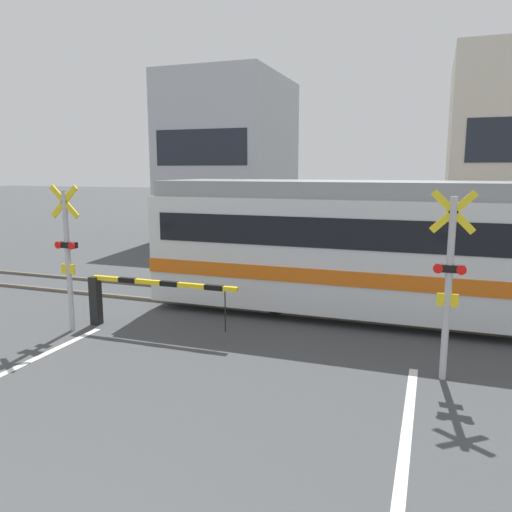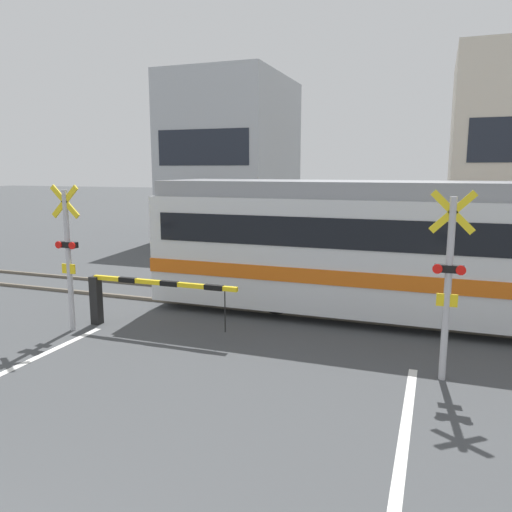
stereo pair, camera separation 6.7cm
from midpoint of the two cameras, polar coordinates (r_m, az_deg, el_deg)
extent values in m
cube|color=#6B6051|center=(11.80, 2.45, -6.41)|extent=(50.00, 0.10, 0.08)
cube|color=#6B6051|center=(13.12, 4.35, -4.74)|extent=(50.00, 0.10, 0.08)
cube|color=silver|center=(11.76, 26.79, -0.34)|extent=(15.59, 2.70, 2.50)
cube|color=gray|center=(11.62, 27.34, 6.61)|extent=(15.44, 2.38, 0.36)
cube|color=orange|center=(11.82, 26.65, -2.13)|extent=(15.61, 2.76, 0.32)
cube|color=black|center=(11.68, 27.01, 2.37)|extent=(14.97, 2.75, 0.64)
cube|color=black|center=(13.22, -8.87, 4.09)|extent=(0.03, 1.89, 0.80)
cylinder|color=black|center=(11.70, 2.52, -4.81)|extent=(0.76, 0.12, 0.76)
cylinder|color=black|center=(13.04, 4.42, -3.30)|extent=(0.76, 0.12, 0.76)
cube|color=black|center=(11.45, -17.64, -4.84)|extent=(0.20, 0.20, 1.06)
cube|color=yellow|center=(10.41, -10.49, -3.05)|extent=(3.33, 0.09, 0.09)
cube|color=black|center=(10.85, -14.29, -2.67)|extent=(0.40, 0.10, 0.10)
cube|color=black|center=(10.33, -9.69, -3.13)|extent=(0.40, 0.10, 0.10)
cube|color=black|center=(9.88, -4.64, -3.61)|extent=(0.40, 0.10, 0.10)
cylinder|color=black|center=(9.91, -3.37, -6.38)|extent=(0.02, 0.02, 0.84)
cube|color=black|center=(14.42, 19.84, -1.97)|extent=(0.20, 0.20, 1.06)
cube|color=yellow|center=(14.42, 13.35, 0.44)|extent=(3.33, 0.09, 0.09)
cube|color=black|center=(14.35, 16.64, 0.25)|extent=(0.40, 0.10, 0.10)
cube|color=black|center=(14.44, 12.69, 0.48)|extent=(0.40, 0.10, 0.10)
cube|color=black|center=(14.60, 8.81, 0.70)|extent=(0.40, 0.10, 0.10)
cylinder|color=black|center=(14.73, 7.87, -1.06)|extent=(0.02, 0.02, 0.84)
cylinder|color=#B2B2B7|center=(10.96, -20.44, -0.61)|extent=(0.11, 0.11, 2.94)
cube|color=yellow|center=(10.82, -20.83, 5.83)|extent=(0.68, 0.04, 0.68)
cube|color=yellow|center=(10.82, -20.83, 5.83)|extent=(0.68, 0.04, 0.68)
cube|color=black|center=(10.91, -20.55, 1.21)|extent=(0.44, 0.12, 0.12)
cylinder|color=red|center=(10.96, -21.48, 1.20)|extent=(0.15, 0.03, 0.15)
cylinder|color=red|center=(10.74, -20.12, 1.12)|extent=(0.15, 0.03, 0.15)
cube|color=yellow|center=(10.98, -20.46, -1.38)|extent=(0.32, 0.03, 0.20)
cylinder|color=#B2B2B7|center=(8.40, 21.26, -3.73)|extent=(0.11, 0.11, 2.94)
cube|color=yellow|center=(8.21, 21.80, 4.68)|extent=(0.68, 0.04, 0.68)
cube|color=yellow|center=(8.21, 21.80, 4.68)|extent=(0.68, 0.04, 0.68)
cube|color=black|center=(8.33, 21.41, -1.37)|extent=(0.44, 0.12, 0.12)
cylinder|color=red|center=(8.25, 20.24, -1.39)|extent=(0.15, 0.03, 0.15)
cylinder|color=red|center=(8.26, 22.60, -1.53)|extent=(0.15, 0.03, 0.15)
cube|color=yellow|center=(8.41, 21.20, -4.73)|extent=(0.32, 0.03, 0.20)
cylinder|color=#23232D|center=(18.42, 5.87, 0.66)|extent=(0.13, 0.13, 0.82)
cylinder|color=#23232D|center=(18.39, 6.30, 0.63)|extent=(0.13, 0.13, 0.82)
cube|color=navy|center=(18.30, 6.13, 2.91)|extent=(0.38, 0.22, 0.65)
sphere|color=#997056|center=(18.25, 6.15, 4.29)|extent=(0.22, 0.22, 0.22)
cube|color=#B2B7BC|center=(25.55, -2.59, 11.12)|extent=(5.19, 6.86, 7.80)
cube|color=#1E232D|center=(22.42, -6.06, 12.25)|extent=(4.36, 0.03, 1.56)
camera|label=1|loc=(0.03, -89.81, 0.03)|focal=35.00mm
camera|label=2|loc=(0.03, 90.19, -0.03)|focal=35.00mm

